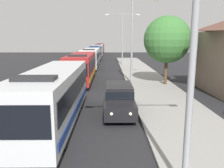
{
  "coord_description": "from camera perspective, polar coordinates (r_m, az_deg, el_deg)",
  "views": [
    {
      "loc": [
        1.79,
        -1.6,
        4.74
      ],
      "look_at": [
        1.96,
        13.15,
        1.85
      ],
      "focal_mm": 37.32,
      "sensor_mm": 36.0,
      "label": 1
    }
  ],
  "objects": [
    {
      "name": "bus_lead",
      "position": [
        13.41,
        -13.97,
        -2.41
      ],
      "size": [
        2.58,
        10.7,
        3.21
      ],
      "color": "silver",
      "rests_on": "ground_plane"
    },
    {
      "name": "bus_second_in_line",
      "position": [
        26.09,
        -7.46,
        4.27
      ],
      "size": [
        2.58,
        10.54,
        3.21
      ],
      "color": "maroon",
      "rests_on": "ground_plane"
    },
    {
      "name": "bus_middle",
      "position": [
        38.72,
        -5.25,
        6.51
      ],
      "size": [
        2.58,
        11.31,
        3.21
      ],
      "color": "silver",
      "rests_on": "ground_plane"
    },
    {
      "name": "bus_fourth_in_line",
      "position": [
        51.76,
        -4.1,
        7.67
      ],
      "size": [
        2.58,
        11.31,
        3.21
      ],
      "color": "#284C8C",
      "rests_on": "ground_plane"
    },
    {
      "name": "bus_rear",
      "position": [
        65.12,
        -3.39,
        8.37
      ],
      "size": [
        2.58,
        11.03,
        3.21
      ],
      "color": "silver",
      "rests_on": "ground_plane"
    },
    {
      "name": "bus_tail_end",
      "position": [
        78.82,
        -2.92,
        8.85
      ],
      "size": [
        2.58,
        10.96,
        3.21
      ],
      "color": "maroon",
      "rests_on": "ground_plane"
    },
    {
      "name": "white_suv",
      "position": [
        14.82,
        1.73,
        -3.42
      ],
      "size": [
        1.86,
        4.98,
        1.9
      ],
      "color": "black",
      "rests_on": "ground_plane"
    },
    {
      "name": "streetlamp_near",
      "position": [
        6.84,
        19.55,
        12.39
      ],
      "size": [
        6.41,
        0.28,
        7.76
      ],
      "color": "gray",
      "rests_on": "sidewalk"
    },
    {
      "name": "streetlamp_mid",
      "position": [
        24.33,
        4.92,
        12.59
      ],
      "size": [
        5.45,
        0.28,
        8.68
      ],
      "color": "gray",
      "rests_on": "sidewalk"
    },
    {
      "name": "streetlamp_far",
      "position": [
        42.06,
        2.56,
        12.2
      ],
      "size": [
        5.95,
        0.28,
        8.94
      ],
      "color": "gray",
      "rests_on": "sidewalk"
    },
    {
      "name": "roadside_tree",
      "position": [
        24.05,
        13.35,
        10.52
      ],
      "size": [
        4.65,
        4.65,
        6.81
      ],
      "color": "#4C3823",
      "rests_on": "sidewalk"
    }
  ]
}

